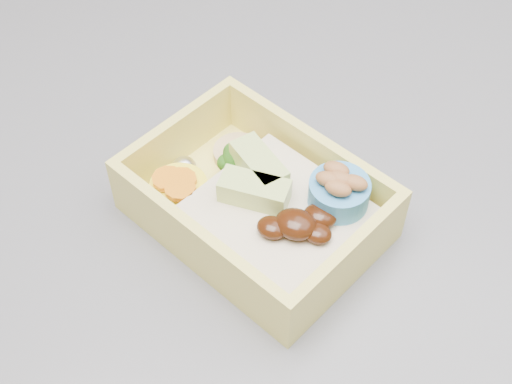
% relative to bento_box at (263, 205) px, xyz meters
% --- Properties ---
extents(bento_box, '(0.20, 0.17, 0.06)m').
position_rel_bento_box_xyz_m(bento_box, '(0.00, 0.00, 0.00)').
color(bento_box, '#EBDC61').
rests_on(bento_box, island).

